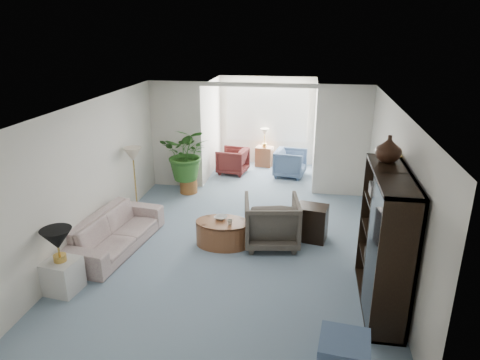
% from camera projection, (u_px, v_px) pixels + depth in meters
% --- Properties ---
extents(floor, '(6.00, 6.00, 0.00)m').
position_uv_depth(floor, '(234.00, 252.00, 7.46)').
color(floor, '#849BAF').
rests_on(floor, ground).
extents(sunroom_floor, '(2.60, 2.60, 0.00)m').
position_uv_depth(sunroom_floor, '(261.00, 175.00, 11.27)').
color(sunroom_floor, '#849BAF').
rests_on(sunroom_floor, ground).
extents(back_pier_left, '(1.20, 0.12, 2.50)m').
position_uv_depth(back_pier_left, '(176.00, 135.00, 10.11)').
color(back_pier_left, silver).
rests_on(back_pier_left, ground).
extents(back_pier_right, '(1.20, 0.12, 2.50)m').
position_uv_depth(back_pier_right, '(342.00, 142.00, 9.54)').
color(back_pier_right, silver).
rests_on(back_pier_right, ground).
extents(back_header, '(2.60, 0.12, 0.10)m').
position_uv_depth(back_header, '(258.00, 85.00, 9.42)').
color(back_header, silver).
rests_on(back_header, back_pier_left).
extents(window_pane, '(2.20, 0.02, 1.50)m').
position_uv_depth(window_pane, '(267.00, 114.00, 11.80)').
color(window_pane, white).
extents(window_blinds, '(2.20, 0.02, 1.50)m').
position_uv_depth(window_blinds, '(267.00, 114.00, 11.77)').
color(window_blinds, white).
extents(framed_picture, '(0.04, 0.50, 0.40)m').
position_uv_depth(framed_picture, '(396.00, 167.00, 6.42)').
color(framed_picture, beige).
extents(sofa, '(1.08, 2.21, 0.62)m').
position_uv_depth(sofa, '(115.00, 232.00, 7.49)').
color(sofa, beige).
rests_on(sofa, ground).
extents(end_table, '(0.50, 0.50, 0.50)m').
position_uv_depth(end_table, '(63.00, 276.00, 6.29)').
color(end_table, silver).
rests_on(end_table, ground).
extents(table_lamp, '(0.44, 0.44, 0.30)m').
position_uv_depth(table_lamp, '(57.00, 239.00, 6.08)').
color(table_lamp, black).
rests_on(table_lamp, end_table).
extents(floor_lamp, '(0.36, 0.36, 0.28)m').
position_uv_depth(floor_lamp, '(133.00, 154.00, 8.63)').
color(floor_lamp, beige).
rests_on(floor_lamp, ground).
extents(coffee_table, '(1.13, 1.13, 0.45)m').
position_uv_depth(coffee_table, '(223.00, 233.00, 7.63)').
color(coffee_table, brown).
rests_on(coffee_table, ground).
extents(coffee_bowl, '(0.26, 0.26, 0.05)m').
position_uv_depth(coffee_bowl, '(221.00, 218.00, 7.64)').
color(coffee_bowl, silver).
rests_on(coffee_bowl, coffee_table).
extents(coffee_cup, '(0.11, 0.11, 0.09)m').
position_uv_depth(coffee_cup, '(230.00, 222.00, 7.42)').
color(coffee_cup, beige).
rests_on(coffee_cup, coffee_table).
extents(wingback_chair, '(1.07, 1.09, 0.87)m').
position_uv_depth(wingback_chair, '(271.00, 221.00, 7.59)').
color(wingback_chair, '#5A5447').
rests_on(wingback_chair, ground).
extents(side_table_dark, '(0.61, 0.52, 0.64)m').
position_uv_depth(side_table_dark, '(312.00, 223.00, 7.80)').
color(side_table_dark, black).
rests_on(side_table_dark, ground).
extents(entertainment_cabinet, '(0.46, 1.74, 1.93)m').
position_uv_depth(entertainment_cabinet, '(385.00, 242.00, 5.76)').
color(entertainment_cabinet, black).
rests_on(entertainment_cabinet, ground).
extents(cabinet_urn, '(0.35, 0.35, 0.36)m').
position_uv_depth(cabinet_urn, '(389.00, 149.00, 5.84)').
color(cabinet_urn, black).
rests_on(cabinet_urn, entertainment_cabinet).
extents(ottoman, '(0.61, 0.61, 0.44)m').
position_uv_depth(ottoman, '(343.00, 356.00, 4.81)').
color(ottoman, slate).
rests_on(ottoman, ground).
extents(plant_pot, '(0.40, 0.40, 0.32)m').
position_uv_depth(plant_pot, '(189.00, 186.00, 10.05)').
color(plant_pot, brown).
rests_on(plant_pot, ground).
extents(house_plant, '(1.12, 0.97, 1.24)m').
position_uv_depth(house_plant, '(187.00, 154.00, 9.79)').
color(house_plant, '#2C5E20').
rests_on(house_plant, plant_pot).
extents(sunroom_chair_blue, '(0.87, 0.85, 0.69)m').
position_uv_depth(sunroom_chair_blue, '(290.00, 163.00, 11.09)').
color(sunroom_chair_blue, slate).
rests_on(sunroom_chair_blue, ground).
extents(sunroom_chair_maroon, '(0.84, 0.82, 0.67)m').
position_uv_depth(sunroom_chair_maroon, '(233.00, 161.00, 11.32)').
color(sunroom_chair_maroon, '#5B1F1F').
rests_on(sunroom_chair_maroon, ground).
extents(sunroom_table, '(0.49, 0.41, 0.54)m').
position_uv_depth(sunroom_table, '(264.00, 156.00, 11.92)').
color(sunroom_table, brown).
rests_on(sunroom_table, ground).
extents(shelf_clutter, '(0.30, 1.16, 1.06)m').
position_uv_depth(shelf_clutter, '(383.00, 237.00, 5.62)').
color(shelf_clutter, '#3F3D3A').
rests_on(shelf_clutter, entertainment_cabinet).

